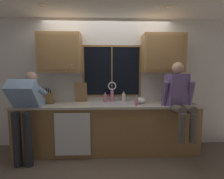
{
  "coord_description": "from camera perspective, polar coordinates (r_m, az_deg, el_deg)",
  "views": [
    {
      "loc": [
        -0.01,
        -3.3,
        1.51
      ],
      "look_at": [
        0.09,
        -0.3,
        1.19
      ],
      "focal_mm": 26.15,
      "sensor_mm": 36.0,
      "label": 1
    }
  ],
  "objects": [
    {
      "name": "window_frame_left",
      "position": [
        3.31,
        -9.97,
        6.31
      ],
      "size": [
        0.04,
        0.02,
        0.95
      ],
      "primitive_type": "cube",
      "color": "brown"
    },
    {
      "name": "back_wall",
      "position": [
        3.36,
        -1.73,
        2.13
      ],
      "size": [
        5.73,
        0.12,
        2.55
      ],
      "primitive_type": "cube",
      "color": "silver",
      "rests_on": "floor"
    },
    {
      "name": "window_frame_top",
      "position": [
        3.32,
        -0.04,
        14.93
      ],
      "size": [
        1.17,
        0.02,
        0.04
      ],
      "primitive_type": "cube",
      "color": "brown"
    },
    {
      "name": "window_frame_right",
      "position": [
        3.35,
        9.77,
        6.31
      ],
      "size": [
        0.03,
        0.02,
        0.95
      ],
      "primitive_type": "cube",
      "color": "brown"
    },
    {
      "name": "knife_block",
      "position": [
        3.23,
        -20.91,
        -2.83
      ],
      "size": [
        0.12,
        0.18,
        0.32
      ],
      "color": "olive",
      "rests_on": "countertop"
    },
    {
      "name": "lower_cabinet_run",
      "position": [
        3.19,
        -1.66,
        -13.45
      ],
      "size": [
        3.33,
        0.58,
        0.88
      ],
      "primitive_type": "cube",
      "color": "olive",
      "rests_on": "floor"
    },
    {
      "name": "bottle_tall_clear",
      "position": [
        3.21,
        -2.4,
        -2.97
      ],
      "size": [
        0.07,
        0.07,
        0.2
      ],
      "color": "pink",
      "rests_on": "countertop"
    },
    {
      "name": "soap_dispenser",
      "position": [
        2.91,
        8.47,
        -4.21
      ],
      "size": [
        0.06,
        0.07,
        0.19
      ],
      "color": "pink",
      "rests_on": "countertop"
    },
    {
      "name": "window_frame_bottom",
      "position": [
        3.31,
        -0.04,
        -2.14
      ],
      "size": [
        1.17,
        0.02,
        0.04
      ],
      "primitive_type": "cube",
      "color": "brown"
    },
    {
      "name": "cutting_board",
      "position": [
        3.27,
        -10.79,
        -0.98
      ],
      "size": [
        0.24,
        0.1,
        0.39
      ],
      "primitive_type": "cube",
      "rotation": [
        0.21,
        0.0,
        0.0
      ],
      "color": "#997047",
      "rests_on": "countertop"
    },
    {
      "name": "bottle_amber_small",
      "position": [
        3.21,
        0.03,
        -2.24
      ],
      "size": [
        0.06,
        0.06,
        0.3
      ],
      "color": "pink",
      "rests_on": "countertop"
    },
    {
      "name": "dishwasher_front",
      "position": [
        2.94,
        -13.6,
        -14.97
      ],
      "size": [
        0.6,
        0.02,
        0.74
      ],
      "primitive_type": "cube",
      "color": "white"
    },
    {
      "name": "person_sitting_on_counter",
      "position": [
        3.02,
        22.4,
        -2.04
      ],
      "size": [
        0.54,
        0.65,
        1.26
      ],
      "color": "#595147",
      "rests_on": "countertop"
    },
    {
      "name": "window_glass",
      "position": [
        3.29,
        -0.05,
        6.4
      ],
      "size": [
        1.1,
        0.02,
        0.95
      ],
      "primitive_type": "cube",
      "color": "black"
    },
    {
      "name": "bottle_green_glass",
      "position": [
        3.26,
        4.08,
        -2.76
      ],
      "size": [
        0.07,
        0.07,
        0.21
      ],
      "color": "silver",
      "rests_on": "countertop"
    },
    {
      "name": "sink",
      "position": [
        3.08,
        0.14,
        -6.77
      ],
      "size": [
        0.8,
        0.46,
        0.21
      ],
      "color": "#B7B7BC",
      "rests_on": "lower_cabinet_run"
    },
    {
      "name": "ceiling_downlight_right",
      "position": [
        3.06,
        19.43,
        25.56
      ],
      "size": [
        0.14,
        0.14,
        0.01
      ],
      "primitive_type": "cylinder",
      "color": "#FFEAB2"
    },
    {
      "name": "person_standing",
      "position": [
        3.07,
        -27.89,
        -5.17
      ],
      "size": [
        0.53,
        0.71,
        1.52
      ],
      "color": "#262628",
      "rests_on": "floor"
    },
    {
      "name": "mixing_bowl",
      "position": [
        3.14,
        9.68,
        -3.78
      ],
      "size": [
        0.24,
        0.24,
        0.12
      ],
      "primitive_type": "ellipsoid",
      "color": "silver",
      "rests_on": "countertop"
    },
    {
      "name": "window_mullion_center",
      "position": [
        3.28,
        -0.04,
        6.4
      ],
      "size": [
        0.02,
        0.02,
        0.95
      ],
      "primitive_type": "cube",
      "color": "brown"
    },
    {
      "name": "ceiling_downlight_left",
      "position": [
        3.05,
        -23.01,
        25.48
      ],
      "size": [
        0.14,
        0.14,
        0.01
      ],
      "primitive_type": "cylinder",
      "color": "#FFEAB2"
    },
    {
      "name": "upper_cabinet_right",
      "position": [
        3.33,
        17.36,
        11.91
      ],
      "size": [
        0.78,
        0.36,
        0.72
      ],
      "color": "#A87A47"
    },
    {
      "name": "faucet",
      "position": [
        3.2,
        0.16,
        0.1
      ],
      "size": [
        0.18,
        0.09,
        0.4
      ],
      "color": "silver",
      "rests_on": "countertop"
    },
    {
      "name": "countertop",
      "position": [
        3.05,
        -1.68,
        -5.4
      ],
      "size": [
        3.39,
        0.62,
        0.04
      ],
      "primitive_type": "cube",
      "color": "beige",
      "rests_on": "lower_cabinet_run"
    },
    {
      "name": "upper_cabinet_left",
      "position": [
        3.26,
        -17.62,
        12.02
      ],
      "size": [
        0.78,
        0.36,
        0.72
      ],
      "color": "#A87A47"
    }
  ]
}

